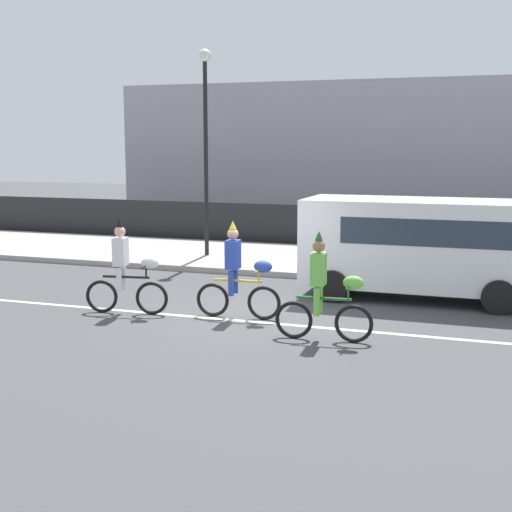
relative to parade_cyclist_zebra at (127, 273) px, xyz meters
name	(u,v)px	position (x,y,z in m)	size (l,w,h in m)	color
ground_plane	(255,315)	(2.47, 0.69, -0.84)	(80.00, 80.00, 0.00)	#424244
road_centre_line	(246,321)	(2.47, 0.19, -0.84)	(36.00, 0.14, 0.01)	beige
sidewalk_curb	(330,261)	(2.47, 7.19, -0.77)	(60.00, 5.00, 0.15)	#9E9B93
fence_line	(351,228)	(2.47, 10.09, -0.14)	(40.00, 0.08, 1.40)	black
building_backdrop	(473,156)	(5.77, 18.69, 2.04)	(28.00, 8.00, 5.76)	#99939E
parade_cyclist_zebra	(127,273)	(0.00, 0.00, 0.00)	(1.71, 0.53, 1.92)	black
parade_cyclist_cobalt	(239,276)	(2.25, 0.38, 0.00)	(1.72, 0.50, 1.92)	black
parade_cyclist_lime	(325,293)	(4.21, -0.64, 0.00)	(1.72, 0.50, 1.92)	black
parked_van_white	(423,241)	(5.43, 3.39, 0.44)	(5.00, 2.22, 2.18)	white
street_lamp_post	(205,122)	(-1.09, 6.66, 3.15)	(0.36, 0.36, 5.86)	black
pedestrian_onlooker	(347,231)	(3.05, 6.76, 0.17)	(0.32, 0.20, 1.62)	#33333D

